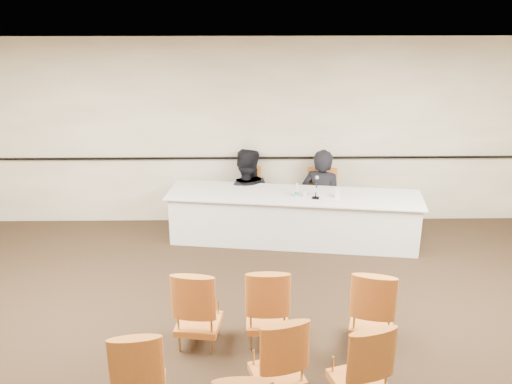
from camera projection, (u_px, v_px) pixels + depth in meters
floor at (267, 374)px, 5.86m from camera, size 10.00×10.00×0.00m
ceiling at (269, 82)px, 4.80m from camera, size 10.00×10.00×0.00m
wall_back at (259, 133)px, 9.07m from camera, size 10.00×0.04×3.00m
wall_rail at (259, 158)px, 9.17m from camera, size 9.80×0.04×0.03m
panel_table at (293, 218)px, 8.70m from camera, size 3.90×1.39×0.76m
panelist_main at (321, 204)px, 9.17m from camera, size 0.79×0.67×1.83m
panelist_main_chair at (321, 200)px, 9.15m from camera, size 0.56×0.56×0.95m
panelist_second at (245, 203)px, 9.33m from camera, size 0.92×0.73×1.85m
panelist_second_chair at (245, 197)px, 9.29m from camera, size 0.56×0.56×0.95m
papers at (327, 196)px, 8.52m from camera, size 0.36×0.32×0.00m
microphone at (316, 189)px, 8.36m from camera, size 0.15×0.23×0.31m
water_bottle at (297, 190)px, 8.45m from camera, size 0.09×0.09×0.21m
drinking_glass at (305, 193)px, 8.47m from camera, size 0.08×0.08×0.10m
coffee_cup at (337, 194)px, 8.40m from camera, size 0.11×0.11×0.14m
aud_chair_front_left at (198, 306)px, 6.20m from camera, size 0.56×0.56×0.95m
aud_chair_front_mid at (267, 304)px, 6.24m from camera, size 0.50×0.50×0.95m
aud_chair_front_right at (373, 306)px, 6.19m from camera, size 0.61×0.61×0.95m
aud_chair_back_left at (139, 369)px, 5.20m from camera, size 0.56×0.56×0.95m
aud_chair_back_mid at (277, 356)px, 5.39m from camera, size 0.62×0.62×0.95m
aud_chair_back_right at (359, 362)px, 5.29m from camera, size 0.62×0.62×0.95m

